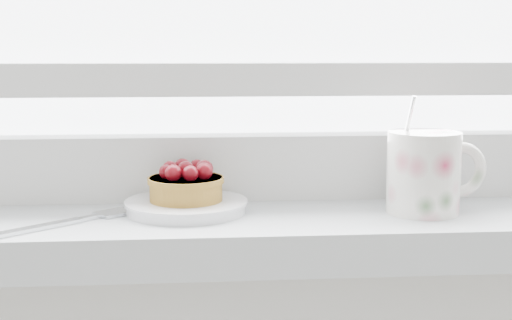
{
  "coord_description": "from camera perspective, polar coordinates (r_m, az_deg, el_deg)",
  "views": [
    {
      "loc": [
        -0.08,
        1.2,
        1.11
      ],
      "look_at": [
        -0.03,
        1.88,
        1.0
      ],
      "focal_mm": 50.0,
      "sensor_mm": 36.0,
      "label": 1
    }
  ],
  "objects": [
    {
      "name": "fork",
      "position": [
        0.69,
        -15.18,
        -4.86
      ],
      "size": [
        0.18,
        0.15,
        0.0
      ],
      "color": "silver",
      "rests_on": "windowsill"
    },
    {
      "name": "floral_mug",
      "position": [
        0.73,
        13.45,
        -0.84
      ],
      "size": [
        0.11,
        0.08,
        0.12
      ],
      "color": "silver",
      "rests_on": "windowsill"
    },
    {
      "name": "raspberry_tart",
      "position": [
        0.72,
        -5.6,
        -1.88
      ],
      "size": [
        0.08,
        0.08,
        0.04
      ],
      "color": "#8B601E",
      "rests_on": "saucer"
    },
    {
      "name": "saucer",
      "position": [
        0.72,
        -5.6,
        -3.7
      ],
      "size": [
        0.12,
        0.12,
        0.01
      ],
      "primitive_type": "cylinder",
      "color": "white",
      "rests_on": "windowsill"
    }
  ]
}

